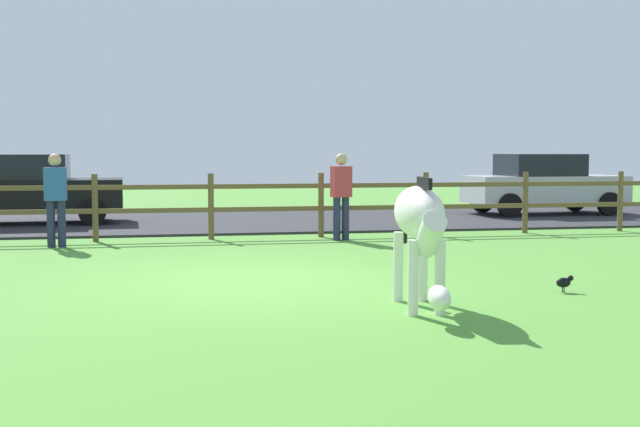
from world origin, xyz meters
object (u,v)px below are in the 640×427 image
at_px(visitor_right_of_tree, 56,196).
at_px(visitor_left_of_tree, 341,192).
at_px(crow_on_grass, 564,282).
at_px(parked_car_silver, 543,184).
at_px(parked_car_black, 30,188).
at_px(zebra, 420,223).

bearing_deg(visitor_right_of_tree, visitor_left_of_tree, 1.63).
distance_m(crow_on_grass, visitor_right_of_tree, 8.82).
bearing_deg(parked_car_silver, visitor_left_of_tree, -144.07).
xyz_separation_m(parked_car_black, visitor_left_of_tree, (6.28, -4.21, 0.06)).
height_order(zebra, visitor_right_of_tree, visitor_right_of_tree).
xyz_separation_m(crow_on_grass, parked_car_black, (-7.72, 10.18, 0.72)).
distance_m(crow_on_grass, parked_car_black, 12.80).
relative_size(zebra, parked_car_black, 0.47).
distance_m(crow_on_grass, parked_car_silver, 11.69).
xyz_separation_m(parked_car_silver, visitor_right_of_tree, (-11.49, -4.75, 0.06)).
distance_m(zebra, parked_car_black, 12.24).
bearing_deg(crow_on_grass, visitor_left_of_tree, 103.55).
bearing_deg(zebra, parked_car_black, 117.85).
distance_m(parked_car_silver, visitor_right_of_tree, 12.44).
bearing_deg(zebra, visitor_right_of_tree, 125.24).
height_order(crow_on_grass, visitor_left_of_tree, visitor_left_of_tree).
relative_size(crow_on_grass, parked_car_black, 0.05).
height_order(parked_car_silver, visitor_right_of_tree, visitor_right_of_tree).
xyz_separation_m(zebra, parked_car_silver, (6.92, 11.22, -0.08)).
relative_size(parked_car_silver, visitor_left_of_tree, 2.45).
bearing_deg(parked_car_silver, zebra, -121.67).
bearing_deg(crow_on_grass, visitor_right_of_tree, 138.47).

